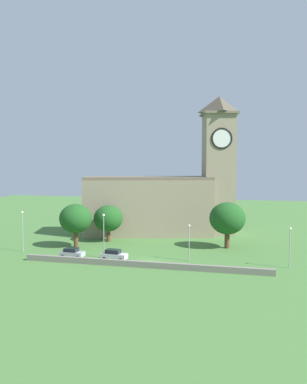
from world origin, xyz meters
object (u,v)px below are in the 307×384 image
at_px(car_silver, 72,253).
at_px(streetlamp_west_end, 23,225).
at_px(streetlamp_west_mid, 104,229).
at_px(streetlamp_east_mid, 290,241).
at_px(church, 168,194).
at_px(streetlamp_central, 189,236).
at_px(tree_churchyard, 108,219).
at_px(tree_riverside_west, 227,219).
at_px(tree_by_tower, 76,219).
at_px(car_white, 114,255).

xyz_separation_m(car_silver, streetlamp_west_end, (-10.98, 2.34, 4.11)).
xyz_separation_m(streetlamp_west_mid, streetlamp_east_mid, (30.62, 0.66, -0.71)).
relative_size(church, streetlamp_central, 5.76).
distance_m(church, tree_churchyard, 15.95).
xyz_separation_m(car_silver, streetlamp_central, (20.02, 2.69, 3.33)).
relative_size(streetlamp_east_mid, tree_riverside_west, 0.72).
height_order(church, car_silver, church).
bearing_deg(tree_churchyard, streetlamp_west_end, -134.26).
bearing_deg(streetlamp_west_end, tree_churchyard, 45.74).
bearing_deg(car_silver, streetlamp_central, 7.64).
distance_m(streetlamp_central, tree_churchyard, 22.41).
bearing_deg(tree_by_tower, streetlamp_west_end, -144.01).
relative_size(streetlamp_west_end, tree_riverside_west, 0.85).
height_order(car_white, streetlamp_west_end, streetlamp_west_end).
height_order(church, streetlamp_west_mid, church).
relative_size(streetlamp_west_mid, tree_riverside_west, 0.86).
height_order(car_silver, streetlamp_central, streetlamp_central).
distance_m(church, streetlamp_west_mid, 25.93).
bearing_deg(streetlamp_west_end, tree_riverside_west, 18.04).
bearing_deg(church, streetlamp_east_mid, -44.73).
bearing_deg(streetlamp_central, tree_by_tower, 166.73).
relative_size(streetlamp_east_mid, tree_churchyard, 0.84).
xyz_separation_m(streetlamp_central, tree_churchyard, (-18.82, 12.16, 0.65)).
xyz_separation_m(church, tree_riverside_west, (14.14, -11.85, -3.47)).
bearing_deg(church, tree_churchyard, -132.55).
xyz_separation_m(streetlamp_central, streetlamp_east_mid, (15.95, -0.71, 0.14)).
relative_size(car_silver, streetlamp_west_end, 0.55).
distance_m(streetlamp_east_mid, tree_churchyard, 37.07).
height_order(tree_riverside_west, tree_churchyard, tree_riverside_west).
distance_m(streetlamp_west_mid, tree_by_tower, 10.80).
distance_m(car_white, tree_churchyard, 16.64).
bearing_deg(streetlamp_west_end, tree_by_tower, 35.99).
height_order(car_silver, tree_by_tower, tree_by_tower).
relative_size(car_silver, streetlamp_west_mid, 0.54).
height_order(streetlamp_west_mid, streetlamp_east_mid, streetlamp_west_mid).
height_order(streetlamp_east_mid, tree_by_tower, tree_by_tower).
bearing_deg(tree_by_tower, tree_riverside_west, 12.11).
xyz_separation_m(streetlamp_west_mid, tree_riverside_west, (20.36, 12.97, 0.70)).
bearing_deg(church, streetlamp_west_end, -133.46).
relative_size(streetlamp_central, streetlamp_east_mid, 0.96).
bearing_deg(church, tree_by_tower, -129.01).
distance_m(tree_riverside_west, tree_by_tower, 29.39).
xyz_separation_m(car_silver, streetlamp_west_mid, (5.35, 1.32, 4.19)).
distance_m(church, streetlamp_east_mid, 34.68).
relative_size(streetlamp_east_mid, tree_by_tower, 0.76).
height_order(streetlamp_east_mid, tree_riverside_west, tree_riverside_west).
height_order(streetlamp_central, tree_riverside_west, tree_riverside_west).
height_order(streetlamp_west_mid, tree_by_tower, tree_by_tower).
bearing_deg(streetlamp_east_mid, streetlamp_west_mid, -178.77).
distance_m(church, streetlamp_central, 25.43).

